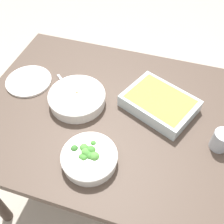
{
  "coord_description": "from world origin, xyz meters",
  "views": [
    {
      "loc": [
        0.22,
        -0.71,
        1.63
      ],
      "look_at": [
        0.0,
        0.0,
        0.74
      ],
      "focal_mm": 42.14,
      "sensor_mm": 36.0,
      "label": 1
    }
  ],
  "objects": [
    {
      "name": "dining_table",
      "position": [
        0.0,
        0.0,
        0.65
      ],
      "size": [
        1.2,
        0.9,
        0.74
      ],
      "color": "#4C3D33",
      "rests_on": "ground_plane"
    },
    {
      "name": "baking_dish",
      "position": [
        0.19,
        0.09,
        0.77
      ],
      "size": [
        0.36,
        0.32,
        0.06
      ],
      "color": "silver",
      "rests_on": "dining_table"
    },
    {
      "name": "stew_bowl",
      "position": [
        -0.17,
        0.01,
        0.77
      ],
      "size": [
        0.26,
        0.26,
        0.06
      ],
      "color": "white",
      "rests_on": "dining_table"
    },
    {
      "name": "broccoli_bowl",
      "position": [
        -0.01,
        -0.26,
        0.77
      ],
      "size": [
        0.21,
        0.21,
        0.07
      ],
      "color": "white",
      "rests_on": "dining_table"
    },
    {
      "name": "spoon_by_stew",
      "position": [
        -0.25,
        0.07,
        0.74
      ],
      "size": [
        0.14,
        0.13,
        0.01
      ],
      "color": "silver",
      "rests_on": "dining_table"
    },
    {
      "name": "drink_cup",
      "position": [
        0.46,
        -0.04,
        0.78
      ],
      "size": [
        0.07,
        0.07,
        0.08
      ],
      "color": "#B2BCC6",
      "rests_on": "dining_table"
    },
    {
      "name": "side_plate",
      "position": [
        -0.45,
        0.06,
        0.75
      ],
      "size": [
        0.22,
        0.22,
        0.01
      ],
      "primitive_type": "cylinder",
      "color": "white",
      "rests_on": "dining_table"
    },
    {
      "name": "ground_plane",
      "position": [
        0.0,
        0.0,
        0.0
      ],
      "size": [
        6.0,
        6.0,
        0.0
      ],
      "primitive_type": "plane",
      "color": "#B2A899"
    }
  ]
}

